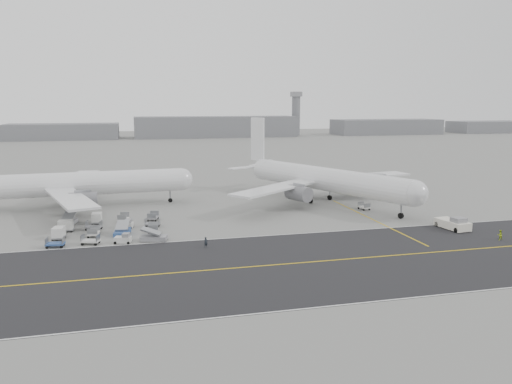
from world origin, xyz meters
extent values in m
plane|color=gray|center=(0.00, 0.00, 0.00)|extent=(700.00, 700.00, 0.00)
cube|color=#27272A|center=(5.00, -18.00, 0.01)|extent=(220.00, 32.00, 0.02)
cube|color=gold|center=(5.00, -18.00, 0.03)|extent=(220.00, 0.30, 0.01)
cube|color=silver|center=(5.00, -2.20, 0.03)|extent=(220.00, 0.25, 0.01)
cube|color=silver|center=(5.00, -33.80, 0.03)|extent=(220.00, 0.25, 0.01)
cube|color=gold|center=(30.00, 5.00, 0.02)|extent=(0.30, 40.00, 0.01)
cylinder|color=slate|center=(100.00, 265.00, 14.00)|extent=(6.00, 6.00, 28.00)
cube|color=gray|center=(100.00, 265.00, 29.50)|extent=(7.00, 7.00, 3.50)
cylinder|color=silver|center=(-28.11, 31.18, 5.38)|extent=(45.98, 8.00, 5.24)
sphere|color=silver|center=(-5.28, 32.56, 5.38)|extent=(5.14, 5.14, 5.14)
cube|color=silver|center=(-28.39, 17.33, 4.72)|extent=(12.86, 25.62, 0.45)
cube|color=silver|center=(-30.06, 44.90, 4.72)|extent=(10.08, 25.70, 0.45)
cylinder|color=gray|center=(-26.42, 21.78, 3.41)|extent=(5.77, 3.58, 3.25)
cylinder|color=gray|center=(-27.57, 40.72, 3.41)|extent=(5.77, 3.58, 3.25)
cylinder|color=black|center=(-8.06, 32.40, 0.49)|extent=(1.02, 0.56, 0.99)
cylinder|color=black|center=(-29.59, 27.94, 0.49)|extent=(1.02, 0.56, 0.99)
cylinder|color=black|center=(-29.97, 34.22, 0.49)|extent=(1.02, 0.56, 0.99)
cylinder|color=gray|center=(-8.06, 32.40, 1.87)|extent=(0.36, 0.36, 2.75)
cylinder|color=silver|center=(27.23, 23.11, 5.56)|extent=(24.82, 45.24, 5.43)
sphere|color=silver|center=(37.18, 1.63, 5.56)|extent=(5.32, 5.32, 5.32)
cone|color=silver|center=(16.80, 45.63, 5.97)|extent=(8.31, 10.43, 4.88)
cube|color=silver|center=(16.55, 46.16, 13.47)|extent=(2.64, 4.93, 11.55)
cube|color=silver|center=(12.11, 44.42, 6.11)|extent=(8.95, 6.00, 0.25)
cube|color=silver|center=(20.76, 48.42, 6.11)|extent=(8.95, 6.00, 0.25)
cube|color=silver|center=(13.78, 18.15, 4.88)|extent=(23.86, 20.79, 0.45)
cube|color=silver|center=(39.71, 30.16, 4.88)|extent=(26.60, 10.56, 0.45)
cylinder|color=gray|center=(18.81, 17.93, 3.53)|extent=(5.48, 6.65, 3.36)
cylinder|color=gray|center=(36.62, 26.18, 3.53)|extent=(5.48, 6.65, 3.36)
cylinder|color=black|center=(35.96, 4.25, 0.59)|extent=(0.95, 1.28, 1.18)
cylinder|color=black|center=(23.55, 23.31, 0.59)|extent=(0.95, 1.28, 1.18)
cylinder|color=black|center=(29.46, 26.05, 0.59)|extent=(0.95, 1.28, 1.18)
cylinder|color=gray|center=(35.96, 4.25, 2.01)|extent=(0.36, 0.36, 2.85)
cube|color=white|center=(40.86, -5.68, 0.89)|extent=(3.96, 6.83, 1.46)
cube|color=gray|center=(41.05, -7.13, 1.98)|extent=(2.55, 2.37, 0.94)
cylinder|color=gray|center=(40.33, -1.75, 0.52)|extent=(0.52, 2.71, 0.17)
cylinder|color=black|center=(39.85, -8.34, 0.47)|extent=(0.54, 0.99, 0.94)
cylinder|color=black|center=(42.54, -7.99, 0.47)|extent=(0.54, 0.99, 0.94)
cylinder|color=black|center=(39.18, -3.38, 0.47)|extent=(0.54, 0.99, 0.94)
cylinder|color=black|center=(41.87, -3.02, 0.47)|extent=(0.54, 0.99, 0.94)
cylinder|color=gray|center=(43.54, 27.06, 1.97)|extent=(1.57, 1.57, 3.93)
cube|color=gray|center=(43.54, 27.06, 0.34)|extent=(2.63, 2.63, 0.69)
cube|color=#B9B9BE|center=(36.66, 26.86, 4.53)|extent=(14.83, 3.18, 2.56)
cube|color=gray|center=(29.58, 26.66, 4.53)|extent=(1.27, 3.18, 2.95)
cylinder|color=black|center=(44.59, 28.17, 0.30)|extent=(0.31, 0.60, 0.59)
imported|color=black|center=(-5.27, -6.91, 0.88)|extent=(0.75, 0.63, 1.76)
imported|color=#A7C617|center=(44.02, -14.30, 0.88)|extent=(0.90, 0.72, 1.77)
camera|label=1|loc=(-15.99, -84.18, 22.95)|focal=35.00mm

